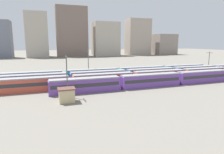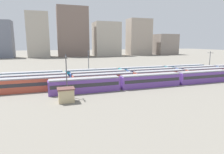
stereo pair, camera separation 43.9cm
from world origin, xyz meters
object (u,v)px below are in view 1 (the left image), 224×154
Objects in this scene: train_track_2 at (174,72)px; catenary_pole_2 at (67,73)px; train_track_0 at (202,76)px; train_track_1 at (184,74)px; signal_hut at (67,95)px; catenary_pole_1 at (209,60)px; catenary_pole_3 at (88,63)px; train_track_3 at (118,73)px.

train_track_2 is 11.22× the size of catenary_pole_2.
train_track_1 is (-2.99, 5.20, 0.00)m from train_track_0.
train_track_0 reaches higher than signal_hut.
catenary_pole_1 is at bearing 21.39° from signal_hut.
catenary_pole_1 is at bearing 28.62° from train_track_1.
train_track_1 is 41.89m from signal_hut.
train_track_0 is 10.68× the size of catenary_pole_1.
train_track_0 is 38.09m from catenary_pole_3.
catenary_pole_3 reaches higher than train_track_0.
train_track_3 is at bearing 43.05° from catenary_pole_2.
train_track_3 is 7.41× the size of catenary_pole_3.
train_track_1 is 1.00× the size of train_track_2.
catenary_pole_1 is at bearing -0.13° from catenary_pole_3.
signal_hut is at bearing -111.84° from catenary_pole_3.
train_track_0 is at bearing -60.08° from train_track_1.
catenary_pole_3 is (-10.12, 3.22, 3.69)m from train_track_3.
catenary_pole_2 is 23.70m from catenary_pole_3.
catenary_pole_3 is at bearing 68.16° from signal_hut.
train_track_3 reaches higher than signal_hut.
train_track_0 is 0.83× the size of train_track_1.
train_track_1 is 31.25× the size of signal_hut.
catenary_pole_1 is 0.87× the size of catenary_pole_3.
catenary_pole_2 reaches higher than train_track_2.
catenary_pole_3 is (9.62, 21.65, 0.03)m from catenary_pole_2.
train_track_3 is (-19.79, 5.20, 0.00)m from train_track_2.
train_track_2 is at bearing 23.10° from signal_hut.
train_track_2 is at bearing -15.72° from catenary_pole_3.
catenary_pole_1 reaches higher than train_track_2.
train_track_1 reaches higher than signal_hut.
catenary_pole_3 is 2.80× the size of signal_hut.
catenary_pole_3 is at bearing 179.87° from catenary_pole_1.
train_track_1 is 40.52m from catenary_pole_2.
train_track_2 is 11.16× the size of catenary_pole_3.
signal_hut is (-64.87, -25.41, -3.36)m from catenary_pole_1.
signal_hut is (-40.14, -17.12, -0.35)m from train_track_2.
catenary_pole_2 is (-42.54, -2.84, 3.66)m from train_track_0.
train_track_1 is 22.37m from train_track_3.
train_track_3 is at bearing -17.63° from catenary_pole_3.
catenary_pole_3 reaches higher than train_track_3.
train_track_2 is 41.85m from catenary_pole_2.
signal_hut is (-10.24, -25.54, -4.04)m from catenary_pole_3.
signal_hut is at bearing -156.90° from train_track_2.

